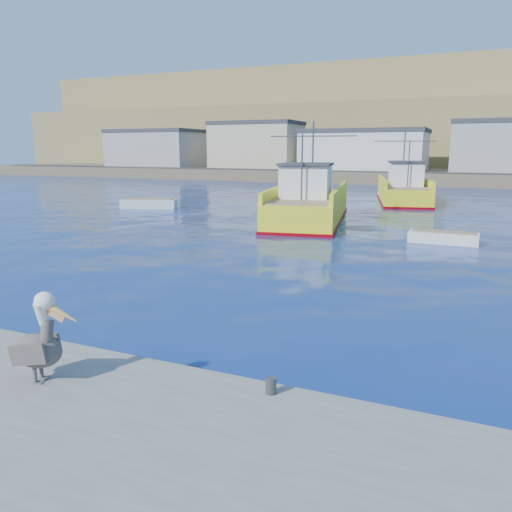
# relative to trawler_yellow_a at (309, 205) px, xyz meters

# --- Properties ---
(ground) EXTENTS (260.00, 260.00, 0.00)m
(ground) POSITION_rel_trawler_yellow_a_xyz_m (4.13, -21.06, -1.13)
(ground) COLOR navy
(ground) RESTS_ON ground
(dock_bollards) EXTENTS (36.20, 0.20, 0.30)m
(dock_bollards) POSITION_rel_trawler_yellow_a_xyz_m (4.73, -24.46, -0.48)
(dock_bollards) COLOR #4C4C4C
(dock_bollards) RESTS_ON dock
(far_shore) EXTENTS (200.00, 81.00, 24.00)m
(far_shore) POSITION_rel_trawler_yellow_a_xyz_m (4.13, 88.14, 7.85)
(far_shore) COLOR brown
(far_shore) RESTS_ON ground
(trawler_yellow_a) EXTENTS (6.57, 13.56, 6.73)m
(trawler_yellow_a) POSITION_rel_trawler_yellow_a_xyz_m (0.00, 0.00, 0.00)
(trawler_yellow_a) COLOR yellow
(trawler_yellow_a) RESTS_ON ground
(trawler_yellow_b) EXTENTS (6.51, 12.31, 6.57)m
(trawler_yellow_b) POSITION_rel_trawler_yellow_a_xyz_m (4.18, 15.15, -0.07)
(trawler_yellow_b) COLOR yellow
(trawler_yellow_b) RESTS_ON ground
(skiff_left) EXTENTS (4.73, 3.08, 0.97)m
(skiff_left) POSITION_rel_trawler_yellow_a_xyz_m (-14.40, 1.99, -0.82)
(skiff_left) COLOR silver
(skiff_left) RESTS_ON ground
(skiff_mid) EXTENTS (3.47, 1.28, 0.75)m
(skiff_mid) POSITION_rel_trawler_yellow_a_xyz_m (8.88, -4.79, -0.89)
(skiff_mid) COLOR silver
(skiff_mid) RESTS_ON ground
(pelican) EXTENTS (1.42, 0.80, 1.76)m
(pelican) POSITION_rel_trawler_yellow_a_xyz_m (2.96, -25.74, 0.12)
(pelican) COLOR #595451
(pelican) RESTS_ON dock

